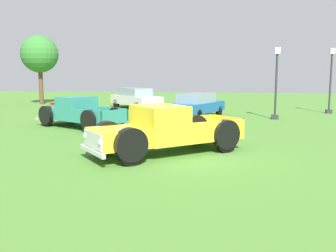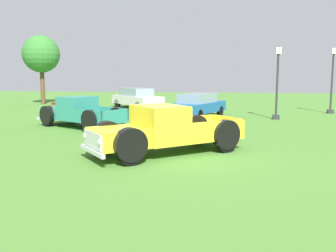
% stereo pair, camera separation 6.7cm
% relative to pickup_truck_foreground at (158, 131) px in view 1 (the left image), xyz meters
% --- Properties ---
extents(ground_plane, '(80.00, 80.00, 0.00)m').
position_rel_pickup_truck_foreground_xyz_m(ground_plane, '(0.66, 0.29, -0.75)').
color(ground_plane, '#477A2D').
extents(pickup_truck_foreground, '(5.17, 4.64, 1.58)m').
position_rel_pickup_truck_foreground_xyz_m(pickup_truck_foreground, '(0.00, 0.00, 0.00)').
color(pickup_truck_foreground, yellow).
rests_on(pickup_truck_foreground, ground_plane).
extents(pickup_truck_behind_left, '(5.05, 3.97, 1.49)m').
position_rel_pickup_truck_foreground_xyz_m(pickup_truck_behind_left, '(-4.93, 5.68, -0.04)').
color(pickup_truck_behind_left, '#2D8475').
rests_on(pickup_truck_behind_left, ground_plane).
extents(sedan_distant_a, '(4.49, 4.57, 1.52)m').
position_rel_pickup_truck_foreground_xyz_m(sedan_distant_a, '(-4.17, 15.68, 0.04)').
color(sedan_distant_a, silver).
rests_on(sedan_distant_a, ground_plane).
extents(sedan_distant_b, '(3.31, 4.61, 1.43)m').
position_rel_pickup_truck_foreground_xyz_m(sedan_distant_b, '(0.70, 10.57, -0.01)').
color(sedan_distant_b, '#195699').
rests_on(sedan_distant_b, ground_plane).
extents(lamp_post_near, '(0.36, 0.36, 4.11)m').
position_rel_pickup_truck_foreground_xyz_m(lamp_post_near, '(5.17, 10.13, 1.40)').
color(lamp_post_near, '#2D2D33').
rests_on(lamp_post_near, ground_plane).
extents(lamp_post_far, '(0.36, 0.36, 4.28)m').
position_rel_pickup_truck_foreground_xyz_m(lamp_post_far, '(9.18, 13.89, 1.49)').
color(lamp_post_far, '#2D2D33').
rests_on(lamp_post_far, ground_plane).
extents(picnic_table, '(2.28, 2.33, 0.78)m').
position_rel_pickup_truck_foreground_xyz_m(picnic_table, '(-8.00, 11.81, -0.26)').
color(picnic_table, olive).
rests_on(picnic_table, ground_plane).
extents(oak_tree_east, '(3.11, 3.11, 5.78)m').
position_rel_pickup_truck_foreground_xyz_m(oak_tree_east, '(-12.99, 18.50, 3.44)').
color(oak_tree_east, brown).
rests_on(oak_tree_east, ground_plane).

